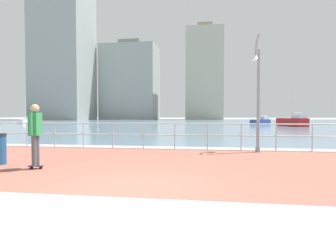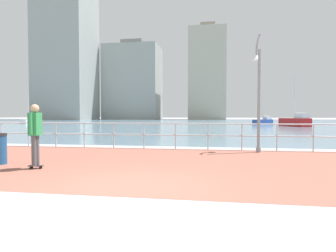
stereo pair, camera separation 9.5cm
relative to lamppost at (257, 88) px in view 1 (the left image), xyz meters
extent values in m
plane|color=#9E9EA3|center=(-3.38, 33.52, -2.56)|extent=(220.00, 220.00, 0.00)
cube|color=#935647|center=(-3.38, -3.37, -2.55)|extent=(28.00, 7.59, 0.01)
cube|color=slate|center=(-3.38, 45.42, -2.56)|extent=(180.00, 88.00, 0.00)
cylinder|color=#B2BCC1|center=(-11.78, 0.42, -2.01)|extent=(0.05, 0.05, 1.10)
cylinder|color=#B2BCC1|center=(-10.38, 0.42, -2.01)|extent=(0.05, 0.05, 1.10)
cylinder|color=#B2BCC1|center=(-8.98, 0.42, -2.01)|extent=(0.05, 0.05, 1.10)
cylinder|color=#B2BCC1|center=(-7.58, 0.42, -2.01)|extent=(0.05, 0.05, 1.10)
cylinder|color=#B2BCC1|center=(-6.18, 0.42, -2.01)|extent=(0.05, 0.05, 1.10)
cylinder|color=#B2BCC1|center=(-4.78, 0.42, -2.01)|extent=(0.05, 0.05, 1.10)
cylinder|color=#B2BCC1|center=(-3.38, 0.42, -2.01)|extent=(0.05, 0.05, 1.10)
cylinder|color=#B2BCC1|center=(-1.98, 0.42, -2.01)|extent=(0.05, 0.05, 1.10)
cylinder|color=#B2BCC1|center=(-0.58, 0.42, -2.01)|extent=(0.05, 0.05, 1.10)
cylinder|color=#B2BCC1|center=(0.82, 0.42, -2.01)|extent=(0.05, 0.05, 1.10)
cylinder|color=#B2BCC1|center=(2.22, 0.42, -2.01)|extent=(0.05, 0.05, 1.10)
cylinder|color=#B2BCC1|center=(-3.38, 0.42, -1.46)|extent=(25.20, 0.06, 0.06)
cylinder|color=#B2BCC1|center=(-3.38, 0.42, -1.95)|extent=(25.20, 0.06, 0.06)
cylinder|color=gray|center=(0.01, -0.18, -2.46)|extent=(0.19, 0.19, 0.20)
cylinder|color=gray|center=(0.01, -0.18, -0.54)|extent=(0.12, 0.12, 4.04)
cylinder|color=gray|center=(0.01, -0.10, 2.02)|extent=(0.10, 0.19, 0.11)
cylinder|color=gray|center=(0.00, 0.05, 1.97)|extent=(0.10, 0.20, 0.15)
cylinder|color=gray|center=(-0.01, 0.18, 1.89)|extent=(0.10, 0.19, 0.18)
cylinder|color=gray|center=(-0.02, 0.28, 1.77)|extent=(0.10, 0.17, 0.19)
cylinder|color=gray|center=(-0.03, 0.34, 1.63)|extent=(0.09, 0.13, 0.19)
cylinder|color=gray|center=(-0.03, 0.36, 1.47)|extent=(0.09, 0.09, 0.17)
cone|color=silver|center=(-0.03, 0.36, 1.27)|extent=(0.36, 0.36, 0.22)
cylinder|color=black|center=(-6.63, -4.92, -2.53)|extent=(0.06, 0.04, 0.06)
cylinder|color=black|center=(-6.64, -4.84, -2.53)|extent=(0.06, 0.04, 0.06)
cylinder|color=black|center=(-6.38, -4.89, -2.53)|extent=(0.06, 0.04, 0.06)
cylinder|color=black|center=(-6.39, -4.81, -2.53)|extent=(0.06, 0.04, 0.06)
cube|color=black|center=(-6.51, -4.87, -2.48)|extent=(0.41, 0.15, 0.02)
cylinder|color=#4C4C51|center=(-6.50, -4.95, -2.05)|extent=(0.14, 0.14, 0.83)
cylinder|color=#4C4C51|center=(-6.52, -4.79, -2.05)|extent=(0.14, 0.14, 0.83)
cube|color=#2D8C4C|center=(-6.51, -4.87, -1.33)|extent=(0.28, 0.36, 0.62)
cylinder|color=#2D8C4C|center=(-6.48, -5.09, -1.31)|extent=(0.10, 0.10, 0.59)
cylinder|color=#2D8C4C|center=(-6.53, -4.64, -1.31)|extent=(0.10, 0.10, 0.59)
sphere|color=tan|center=(-6.51, -4.87, -0.90)|extent=(0.23, 0.23, 0.23)
cube|color=white|center=(-32.75, 32.81, -2.21)|extent=(1.21, 3.29, 0.69)
cube|color=silver|center=(-32.81, 33.78, -1.67)|extent=(0.78, 1.21, 0.39)
cylinder|color=silver|center=(-32.75, 32.81, 0.06)|extent=(0.08, 0.08, 3.85)
cylinder|color=silver|center=(-32.79, 33.52, -1.40)|extent=(0.16, 1.46, 0.06)
cube|color=#284799|center=(5.33, 34.52, -2.17)|extent=(3.34, 3.31, 0.77)
cube|color=silver|center=(6.09, 35.27, -1.57)|extent=(1.47, 1.46, 0.43)
cylinder|color=silver|center=(5.33, 34.52, 0.35)|extent=(0.09, 0.09, 4.28)
cylinder|color=silver|center=(5.89, 35.07, -1.27)|extent=(1.20, 1.18, 0.07)
cube|color=#B21E1E|center=(8.35, 28.29, -2.04)|extent=(3.17, 5.07, 1.04)
cube|color=silver|center=(8.88, 26.94, -1.23)|extent=(1.62, 2.01, 0.58)
cylinder|color=silver|center=(8.35, 28.29, 1.37)|extent=(0.12, 0.12, 5.78)
cylinder|color=silver|center=(8.74, 27.30, -0.82)|extent=(0.88, 2.07, 0.09)
cube|color=#B2AD99|center=(-4.58, 84.59, 11.78)|extent=(11.60, 12.24, 28.68)
cube|color=gray|center=(-4.58, 84.59, 27.13)|extent=(4.64, 4.90, 2.00)
cube|color=#939993|center=(-29.14, 83.27, 9.46)|extent=(17.64, 12.27, 24.04)
cube|color=slate|center=(-29.14, 83.27, 22.48)|extent=(7.06, 4.91, 2.00)
cube|color=#939993|center=(-46.33, 70.94, 19.12)|extent=(15.21, 14.06, 43.35)
camera|label=1|loc=(-1.71, -12.23, -1.08)|focal=31.62mm
camera|label=2|loc=(-1.62, -12.22, -1.08)|focal=31.62mm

